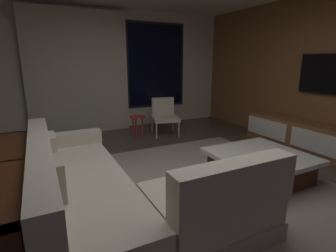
% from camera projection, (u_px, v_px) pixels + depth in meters
% --- Properties ---
extents(floor, '(9.20, 9.20, 0.00)m').
position_uv_depth(floor, '(182.00, 198.00, 3.05)').
color(floor, '#473D33').
extents(back_wall_with_window, '(6.60, 0.30, 2.70)m').
position_uv_depth(back_wall_with_window, '(100.00, 71.00, 5.83)').
color(back_wall_with_window, beige).
rests_on(back_wall_with_window, floor).
extents(area_rug, '(3.20, 3.80, 0.01)m').
position_uv_depth(area_rug, '(212.00, 195.00, 3.12)').
color(area_rug, gray).
rests_on(area_rug, floor).
extents(sectional_couch, '(1.98, 2.50, 0.82)m').
position_uv_depth(sectional_couch, '(112.00, 194.00, 2.56)').
color(sectional_couch, '#B1A997').
rests_on(sectional_couch, floor).
extents(coffee_table, '(1.16, 1.16, 0.36)m').
position_uv_depth(coffee_table, '(259.00, 166.00, 3.50)').
color(coffee_table, '#452312').
rests_on(coffee_table, floor).
extents(book_stack_on_coffee_table, '(0.28, 0.21, 0.06)m').
position_uv_depth(book_stack_on_coffee_table, '(274.00, 154.00, 3.38)').
color(book_stack_on_coffee_table, '#AA3FC5').
rests_on(book_stack_on_coffee_table, coffee_table).
extents(accent_chair_near_window, '(0.66, 0.67, 0.78)m').
position_uv_depth(accent_chair_near_window, '(164.00, 114.00, 5.65)').
color(accent_chair_near_window, '#B2ADA0').
rests_on(accent_chair_near_window, floor).
extents(side_stool, '(0.32, 0.32, 0.46)m').
position_uv_depth(side_stool, '(137.00, 120.00, 5.35)').
color(side_stool, red).
rests_on(side_stool, floor).
extents(media_console, '(0.46, 3.10, 0.52)m').
position_uv_depth(media_console, '(328.00, 143.00, 4.25)').
color(media_console, brown).
rests_on(media_console, floor).
extents(mounted_tv, '(0.05, 1.16, 0.67)m').
position_uv_depth(mounted_tv, '(333.00, 74.00, 4.23)').
color(mounted_tv, black).
extents(console_table_behind_couch, '(0.40, 2.10, 0.74)m').
position_uv_depth(console_table_behind_couch, '(3.00, 197.00, 2.24)').
color(console_table_behind_couch, '#452312').
rests_on(console_table_behind_couch, floor).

